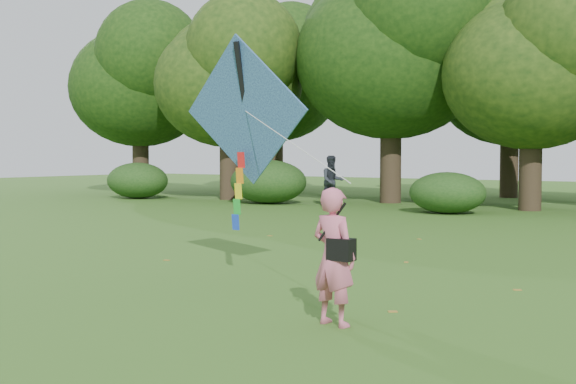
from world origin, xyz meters
The scene contains 7 objects.
ground centered at (0.00, 0.00, 0.00)m, with size 100.00×100.00×0.00m, color #265114.
man_kite_flyer centered at (0.86, 0.93, 0.82)m, with size 0.60×0.39×1.64m, color #D3637F.
bystander_left centered at (-9.07, 18.02, 0.99)m, with size 0.96×0.75×1.98m, color #23272F.
crossbody_bag centered at (0.98, 0.90, 0.93)m, with size 0.43×0.20×0.68m.
flying_kite centered at (-2.05, 3.06, 2.70)m, with size 4.41×2.60×3.19m.
shrub_band centered at (-0.72, 17.60, 0.86)m, with size 39.15×3.22×1.88m.
fallen_leaves centered at (0.61, 5.71, 0.01)m, with size 10.80×14.04×0.01m.
Camera 1 is at (5.10, -6.42, 2.03)m, focal length 45.00 mm.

